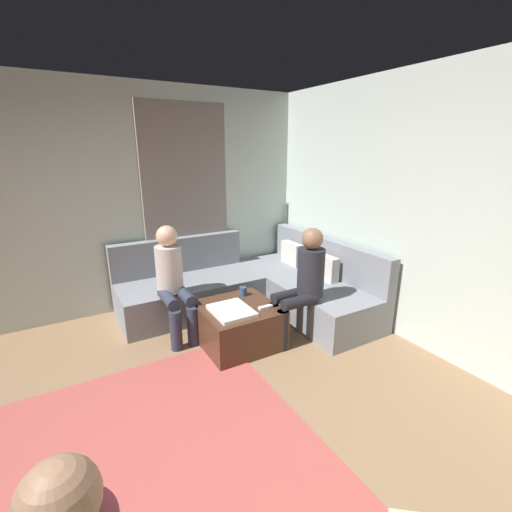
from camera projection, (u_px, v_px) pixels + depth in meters
The scene contains 11 objects.
wall_back at pixel (490, 225), 2.93m from camera, with size 6.00×0.12×2.70m, color silver.
wall_left at pixel (72, 205), 3.96m from camera, with size 0.12×6.00×2.70m, color silver.
curtain_panel at pixel (187, 206), 4.52m from camera, with size 0.06×1.10×2.50m, color gray.
area_rug at pixel (155, 487), 2.13m from camera, with size 2.60×2.20×0.01m, color #AD4C47.
sectional_couch at pixel (255, 287), 4.46m from camera, with size 2.10×2.55×0.87m.
ottoman at pixel (238, 325), 3.65m from camera, with size 0.76×0.76×0.42m, color #4C2D1E.
folded_blanket at pixel (232, 311), 3.45m from camera, with size 0.44×0.36×0.04m, color white.
coffee_mug at pixel (243, 291), 3.85m from camera, with size 0.08×0.08×0.10m, color #334C72.
game_remote at pixel (265, 307), 3.55m from camera, with size 0.05×0.15×0.02m, color white.
person_on_couch_back at pixel (303, 280), 3.63m from camera, with size 0.30×0.60×1.20m.
person_on_couch_side at pixel (172, 278), 3.70m from camera, with size 0.60×0.30×1.20m.
Camera 1 is at (1.51, -0.19, 1.96)m, focal length 24.78 mm.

